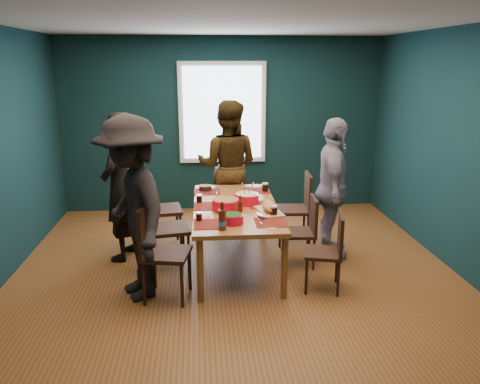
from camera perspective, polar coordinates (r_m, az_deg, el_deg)
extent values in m
cube|color=brown|center=(5.38, -0.59, -9.90)|extent=(5.00, 5.00, 0.01)
cube|color=beige|center=(4.88, -0.69, 20.16)|extent=(5.00, 5.00, 0.01)
cube|color=#0E2C2E|center=(5.72, 25.29, 4.41)|extent=(0.01, 5.00, 2.70)
cube|color=#0E2C2E|center=(7.42, -2.17, 8.11)|extent=(5.00, 0.01, 2.70)
cube|color=#0E2C2E|center=(2.56, 3.78, -6.43)|extent=(5.00, 0.01, 2.70)
cube|color=silver|center=(7.36, -2.17, 9.63)|extent=(1.35, 0.06, 1.55)
cube|color=brown|center=(5.36, -0.55, -1.91)|extent=(0.98, 1.92, 0.05)
cylinder|color=brown|center=(4.66, -4.87, -9.52)|extent=(0.07, 0.07, 0.68)
cylinder|color=brown|center=(4.73, 5.44, -9.12)|extent=(0.07, 0.07, 0.68)
cylinder|color=brown|center=(6.29, -4.99, -2.77)|extent=(0.07, 0.07, 0.68)
cylinder|color=brown|center=(6.34, 2.60, -2.56)|extent=(0.07, 0.07, 0.68)
cube|color=black|center=(6.04, -9.40, -2.16)|extent=(0.52, 0.52, 0.04)
cube|color=black|center=(5.95, -11.51, 0.22)|extent=(0.11, 0.46, 0.50)
cylinder|color=black|center=(5.93, -11.04, -5.23)|extent=(0.04, 0.04, 0.47)
cylinder|color=black|center=(5.95, -7.23, -4.96)|extent=(0.04, 0.04, 0.47)
cylinder|color=black|center=(6.30, -11.23, -3.98)|extent=(0.04, 0.04, 0.47)
cylinder|color=black|center=(6.32, -7.66, -3.74)|extent=(0.04, 0.04, 0.47)
cube|color=black|center=(5.39, -8.71, -4.47)|extent=(0.52, 0.52, 0.04)
cube|color=black|center=(5.29, -11.00, -1.92)|extent=(0.12, 0.45, 0.49)
cylinder|color=black|center=(5.29, -10.41, -7.88)|extent=(0.03, 0.03, 0.46)
cylinder|color=black|center=(5.33, -6.27, -7.51)|extent=(0.03, 0.03, 0.46)
cylinder|color=black|center=(5.64, -10.80, -6.37)|extent=(0.03, 0.03, 0.46)
cylinder|color=black|center=(5.68, -6.92, -6.04)|extent=(0.03, 0.03, 0.46)
cube|color=black|center=(4.73, -8.94, -7.47)|extent=(0.52, 0.52, 0.04)
cube|color=black|center=(4.69, -11.44, -4.37)|extent=(0.12, 0.44, 0.48)
cylinder|color=black|center=(4.72, -11.65, -10.96)|extent=(0.03, 0.03, 0.45)
cylinder|color=black|center=(4.63, -7.10, -11.31)|extent=(0.03, 0.03, 0.45)
cylinder|color=black|center=(5.05, -10.39, -9.09)|extent=(0.03, 0.03, 0.45)
cylinder|color=black|center=(4.96, -6.14, -9.37)|extent=(0.03, 0.03, 0.45)
cube|color=black|center=(6.15, 6.46, -2.15)|extent=(0.45, 0.45, 0.04)
cube|color=black|center=(6.10, 8.30, 0.10)|extent=(0.07, 0.42, 0.46)
cylinder|color=black|center=(6.03, 4.90, -4.81)|extent=(0.03, 0.03, 0.43)
cylinder|color=black|center=(6.08, 8.29, -4.76)|extent=(0.03, 0.03, 0.43)
cylinder|color=black|center=(6.37, 4.60, -3.69)|extent=(0.03, 0.03, 0.43)
cylinder|color=black|center=(6.41, 7.81, -3.65)|extent=(0.03, 0.03, 0.43)
cube|color=black|center=(5.48, 7.14, -4.96)|extent=(0.39, 0.39, 0.04)
cube|color=black|center=(5.44, 8.97, -2.73)|extent=(0.06, 0.37, 0.41)
cylinder|color=black|center=(5.39, 5.62, -7.65)|extent=(0.03, 0.03, 0.38)
cylinder|color=black|center=(5.44, 8.98, -7.56)|extent=(0.03, 0.03, 0.38)
cylinder|color=black|center=(5.69, 5.23, -6.39)|extent=(0.03, 0.03, 0.38)
cylinder|color=black|center=(5.73, 8.42, -6.31)|extent=(0.03, 0.03, 0.38)
cube|color=black|center=(4.96, 10.07, -7.33)|extent=(0.45, 0.45, 0.04)
cube|color=black|center=(4.89, 12.18, -4.99)|extent=(0.12, 0.37, 0.41)
cylinder|color=black|center=(4.90, 8.10, -10.23)|extent=(0.03, 0.03, 0.38)
cylinder|color=black|center=(4.91, 11.89, -10.36)|extent=(0.03, 0.03, 0.38)
cylinder|color=black|center=(5.19, 8.14, -8.71)|extent=(0.03, 0.03, 0.38)
cylinder|color=black|center=(5.20, 11.71, -8.83)|extent=(0.03, 0.03, 0.38)
imported|color=black|center=(5.70, -14.33, 0.57)|extent=(0.58, 0.73, 1.76)
imported|color=black|center=(6.52, -1.50, 3.17)|extent=(1.03, 0.89, 1.82)
imported|color=silver|center=(5.69, 11.21, 0.37)|extent=(0.59, 1.05, 1.70)
imported|color=black|center=(4.70, -12.94, -2.00)|extent=(1.11, 1.37, 1.85)
cylinder|color=red|center=(5.17, -1.71, -1.58)|extent=(0.31, 0.31, 0.12)
cylinder|color=#568530|center=(5.16, -1.71, -0.98)|extent=(0.27, 0.27, 0.02)
cylinder|color=red|center=(5.42, 0.80, -0.81)|extent=(0.29, 0.29, 0.11)
cylinder|color=beige|center=(5.41, 0.80, -0.28)|extent=(0.25, 0.25, 0.02)
cylinder|color=tan|center=(5.40, 1.21, 0.17)|extent=(0.08, 0.16, 0.23)
cylinder|color=tan|center=(5.39, 0.50, 0.16)|extent=(0.07, 0.16, 0.23)
cylinder|color=red|center=(4.76, -0.91, -3.30)|extent=(0.22, 0.22, 0.09)
cylinder|color=#124B16|center=(4.75, -0.91, -2.82)|extent=(0.20, 0.20, 0.02)
cube|color=tan|center=(5.14, 3.57, -2.36)|extent=(0.30, 0.47, 0.02)
ellipsoid|color=#C18245|center=(5.12, 3.58, -1.73)|extent=(0.22, 0.37, 0.10)
cube|color=silver|center=(4.95, 2.69, -2.83)|extent=(0.10, 0.16, 0.00)
cylinder|color=black|center=(4.86, 2.59, -3.15)|extent=(0.06, 0.09, 0.02)
sphere|color=#1C5513|center=(5.03, 3.74, -1.99)|extent=(0.03, 0.03, 0.03)
sphere|color=#1C5513|center=(5.12, 3.58, -1.67)|extent=(0.03, 0.03, 0.03)
sphere|color=#1C5513|center=(5.21, 3.43, -1.36)|extent=(0.03, 0.03, 0.03)
cylinder|color=black|center=(5.99, -4.25, 0.49)|extent=(0.16, 0.16, 0.06)
cylinder|color=#568530|center=(5.99, -4.26, 0.74)|extent=(0.13, 0.13, 0.02)
cylinder|color=#491A0D|center=(4.56, -2.18, -3.43)|extent=(0.07, 0.07, 0.20)
cylinder|color=#491A0D|center=(4.52, -2.20, -1.72)|extent=(0.03, 0.03, 0.08)
cylinder|color=blue|center=(4.57, -2.18, -3.83)|extent=(0.08, 0.08, 0.05)
cylinder|color=#491A0D|center=(4.99, 0.02, -2.02)|extent=(0.06, 0.06, 0.16)
cylinder|color=#491A0D|center=(4.96, 0.02, -0.81)|extent=(0.02, 0.02, 0.06)
cylinder|color=black|center=(4.85, -5.01, -3.01)|extent=(0.06, 0.06, 0.09)
cylinder|color=silver|center=(4.84, -5.02, -2.56)|extent=(0.07, 0.07, 0.01)
cylinder|color=black|center=(5.00, 4.13, -2.31)|extent=(0.08, 0.08, 0.11)
cylinder|color=silver|center=(4.98, 4.14, -1.77)|extent=(0.08, 0.08, 0.02)
cylinder|color=black|center=(5.93, 3.08, 0.57)|extent=(0.08, 0.08, 0.11)
cylinder|color=silver|center=(5.92, 3.09, 1.02)|extent=(0.08, 0.08, 0.02)
cylinder|color=black|center=(5.48, -4.99, -0.82)|extent=(0.07, 0.07, 0.09)
cylinder|color=silver|center=(5.47, -5.00, -0.40)|extent=(0.07, 0.07, 0.01)
cube|color=#FB6B69|center=(5.43, 3.04, -1.44)|extent=(0.17, 0.17, 0.00)
cube|color=#FB6B69|center=(4.96, -4.72, -3.13)|extent=(0.18, 0.18, 0.00)
cube|color=#FB6B69|center=(4.68, 3.76, -4.25)|extent=(0.19, 0.19, 0.00)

